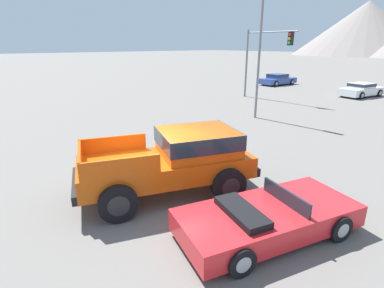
{
  "coord_description": "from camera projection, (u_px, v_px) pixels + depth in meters",
  "views": [
    {
      "loc": [
        6.73,
        -4.37,
        4.24
      ],
      "look_at": [
        0.14,
        1.35,
        1.33
      ],
      "focal_mm": 28.0,
      "sensor_mm": 36.0,
      "label": 1
    }
  ],
  "objects": [
    {
      "name": "red_convertible_car",
      "position": [
        267.0,
        218.0,
        6.92
      ],
      "size": [
        2.94,
        4.58,
        1.04
      ],
      "rotation": [
        0.0,
        0.0,
        -0.29
      ],
      "color": "red",
      "rests_on": "ground_plane"
    },
    {
      "name": "traffic_light_main",
      "position": [
        265.0,
        50.0,
        23.05
      ],
      "size": [
        4.49,
        0.38,
        5.35
      ],
      "color": "slate",
      "rests_on": "ground_plane"
    },
    {
      "name": "street_lamp_post",
      "position": [
        260.0,
        39.0,
        16.8
      ],
      "size": [
        0.9,
        0.24,
        7.44
      ],
      "color": "slate",
      "rests_on": "ground_plane"
    },
    {
      "name": "parked_car_blue",
      "position": [
        278.0,
        79.0,
        32.71
      ],
      "size": [
        2.26,
        4.47,
        1.18
      ],
      "rotation": [
        0.0,
        0.0,
        6.19
      ],
      "color": "#334C9E",
      "rests_on": "ground_plane"
    },
    {
      "name": "parked_car_white",
      "position": [
        361.0,
        90.0,
        25.33
      ],
      "size": [
        2.43,
        4.4,
        1.14
      ],
      "rotation": [
        0.0,
        0.0,
        6.1
      ],
      "color": "white",
      "rests_on": "ground_plane"
    },
    {
      "name": "ground_plane",
      "position": [
        155.0,
        195.0,
        8.88
      ],
      "size": [
        320.0,
        320.0,
        0.0
      ],
      "primitive_type": "plane",
      "color": "slate"
    },
    {
      "name": "orange_pickup_truck",
      "position": [
        177.0,
        158.0,
        8.76
      ],
      "size": [
        3.71,
        5.52,
        1.85
      ],
      "rotation": [
        0.0,
        0.0,
        -0.37
      ],
      "color": "#CC4C0C",
      "rests_on": "ground_plane"
    }
  ]
}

